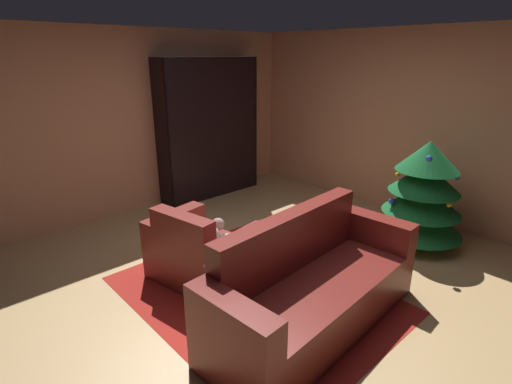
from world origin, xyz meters
The scene contains 11 objects.
ground_plane centered at (0.00, 0.00, 0.00)m, with size 6.43×6.43×0.00m, color tan.
wall_back centered at (0.00, 2.67, 1.26)m, with size 5.48×0.06×2.51m, color tan.
wall_left centered at (-2.71, 0.00, 1.26)m, with size 0.06×5.39×2.51m, color tan.
area_rug centered at (0.12, -0.33, 0.00)m, with size 2.54×1.91×0.01m, color #A1231C.
bookshelf_unit centered at (-2.46, 1.17, 1.06)m, with size 0.36×1.67×2.13m.
armchair_red centered at (-0.42, -0.53, 0.29)m, with size 1.18×0.92×0.80m.
couch_red centered at (0.74, -0.25, 0.32)m, with size 0.89×2.12×0.94m.
coffee_table centered at (-0.02, -0.42, 0.41)m, with size 0.77×0.77×0.45m.
book_stack_on_table centered at (0.02, -0.46, 0.47)m, with size 0.22×0.15×0.06m.
bottle_on_table centered at (0.07, -0.60, 0.54)m, with size 0.07×0.07×0.22m.
decorated_tree centered at (0.64, 1.84, 0.63)m, with size 0.98×0.98×1.26m.
Camera 1 is at (2.48, -2.49, 2.17)m, focal length 27.51 mm.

